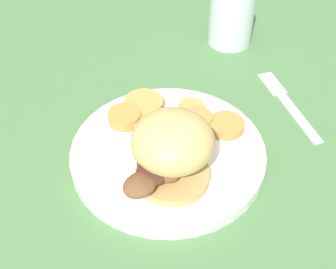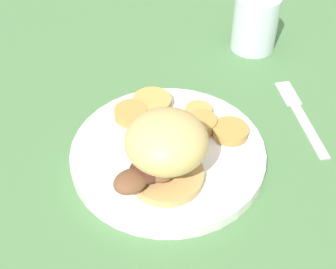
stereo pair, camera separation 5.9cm
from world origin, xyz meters
TOP-DOWN VIEW (x-y plane):
  - ground_plane at (0.00, 0.00)m, footprint 4.00×4.00m
  - dinner_plate at (0.00, 0.00)m, footprint 0.26×0.26m
  - sandwich at (0.04, -0.03)m, footprint 0.10×0.12m
  - potato_round_0 at (-0.04, 0.07)m, footprint 0.04×0.04m
  - potato_round_1 at (-0.05, 0.01)m, footprint 0.05×0.05m
  - potato_round_2 at (-0.08, -0.02)m, footprint 0.05×0.05m
  - potato_round_3 at (-0.09, 0.02)m, footprint 0.06×0.06m
  - potato_round_4 at (0.02, 0.09)m, footprint 0.05×0.05m
  - potato_round_5 at (-0.01, 0.06)m, footprint 0.04×0.04m
  - fork at (0.02, 0.21)m, footprint 0.17×0.07m
  - drinking_glass at (-0.16, 0.26)m, footprint 0.08×0.08m

SIDE VIEW (x-z plane):
  - ground_plane at x=0.00m, z-range 0.00..0.00m
  - fork at x=0.02m, z-range 0.00..0.00m
  - dinner_plate at x=0.00m, z-range 0.00..0.02m
  - potato_round_1 at x=-0.05m, z-range 0.02..0.03m
  - potato_round_0 at x=-0.04m, z-range 0.02..0.03m
  - potato_round_4 at x=0.02m, z-range 0.02..0.03m
  - potato_round_3 at x=-0.09m, z-range 0.02..0.03m
  - potato_round_2 at x=-0.08m, z-range 0.02..0.03m
  - potato_round_5 at x=-0.01m, z-range 0.02..0.03m
  - drinking_glass at x=-0.16m, z-range 0.00..0.10m
  - sandwich at x=0.04m, z-range 0.02..0.11m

